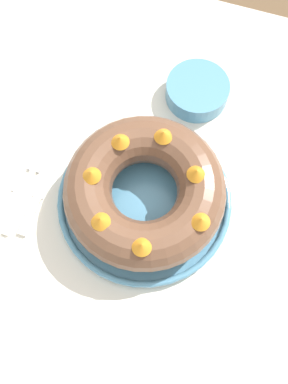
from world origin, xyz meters
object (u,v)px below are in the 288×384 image
cake_knife (37,199)px  side_bowl (197,91)px  bundt_cake (144,192)px  serving_dish (144,202)px  fork (28,183)px  serving_knife (7,192)px

cake_knife → side_bowl: (0.23, 0.32, 0.02)m
bundt_cake → cake_knife: size_ratio=1.69×
serving_dish → bundt_cake: (0.00, -0.00, 0.06)m
fork → cake_knife: 0.04m
side_bowl → serving_knife: bearing=-132.1°
cake_knife → serving_dish: bearing=22.5°
serving_knife → cake_knife: size_ratio=1.21×
fork → serving_knife: bearing=-134.8°
serving_dish → bundt_cake: bearing=-56.9°
side_bowl → cake_knife: bearing=-125.9°
side_bowl → bundt_cake: bearing=-96.8°
fork → side_bowl: size_ratio=1.45×
bundt_cake → serving_knife: size_ratio=1.40×
bundt_cake → side_bowl: size_ratio=2.26×
serving_knife → cake_knife: (0.06, 0.00, 0.00)m
bundt_cake → side_bowl: (0.03, 0.26, -0.05)m
bundt_cake → cake_knife: 0.22m
fork → side_bowl: side_bowl is taller
serving_dish → fork: size_ratio=1.75×
fork → cake_knife: size_ratio=1.09×
cake_knife → bundt_cake: bearing=22.5°
serving_dish → cake_knife: (-0.20, -0.06, -0.01)m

